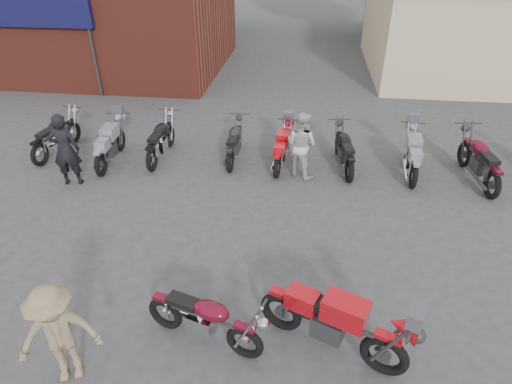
# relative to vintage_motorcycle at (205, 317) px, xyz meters

# --- Properties ---
(ground) EXTENTS (90.00, 90.00, 0.00)m
(ground) POSITION_rel_vintage_motorcycle_xyz_m (0.38, 0.49, -0.54)
(ground) COLOR #353538
(brick_building) EXTENTS (12.00, 8.00, 4.00)m
(brick_building) POSITION_rel_vintage_motorcycle_xyz_m (-8.62, 14.49, 1.46)
(brick_building) COLOR maroon
(brick_building) RESTS_ON ground
(stucco_building) EXTENTS (10.00, 8.00, 3.50)m
(stucco_building) POSITION_rel_vintage_motorcycle_xyz_m (8.88, 15.49, 1.21)
(stucco_building) COLOR #C1B289
(stucco_building) RESTS_ON ground
(vintage_motorcycle) EXTENTS (1.94, 1.11, 1.07)m
(vintage_motorcycle) POSITION_rel_vintage_motorcycle_xyz_m (0.00, 0.00, 0.00)
(vintage_motorcycle) COLOR #580B1B
(vintage_motorcycle) RESTS_ON ground
(sportbike) EXTENTS (2.28, 1.50, 1.26)m
(sportbike) POSITION_rel_vintage_motorcycle_xyz_m (1.84, 0.09, 0.10)
(sportbike) COLOR #B10E17
(sportbike) RESTS_ON ground
(helmet) EXTENTS (0.35, 0.35, 0.25)m
(helmet) POSITION_rel_vintage_motorcycle_xyz_m (-0.48, 0.59, -0.41)
(helmet) COLOR #A91214
(helmet) RESTS_ON ground
(person_dark) EXTENTS (0.73, 0.56, 1.79)m
(person_dark) POSITION_rel_vintage_motorcycle_xyz_m (-4.28, 4.23, 0.36)
(person_dark) COLOR black
(person_dark) RESTS_ON ground
(person_light) EXTENTS (1.02, 0.96, 1.66)m
(person_light) POSITION_rel_vintage_motorcycle_xyz_m (1.20, 5.33, 0.29)
(person_light) COLOR #B5B5B0
(person_light) RESTS_ON ground
(person_tan) EXTENTS (1.19, 0.96, 1.61)m
(person_tan) POSITION_rel_vintage_motorcycle_xyz_m (-1.75, -0.78, 0.27)
(person_tan) COLOR #867353
(person_tan) RESTS_ON ground
(row_bike_0) EXTENTS (0.90, 2.06, 1.16)m
(row_bike_0) POSITION_rel_vintage_motorcycle_xyz_m (-5.44, 5.76, 0.04)
(row_bike_0) COLOR black
(row_bike_0) RESTS_ON ground
(row_bike_1) EXTENTS (0.78, 2.02, 1.15)m
(row_bike_1) POSITION_rel_vintage_motorcycle_xyz_m (-3.78, 5.44, 0.04)
(row_bike_1) COLOR #969BA3
(row_bike_1) RESTS_ON ground
(row_bike_2) EXTENTS (0.69, 2.01, 1.16)m
(row_bike_2) POSITION_rel_vintage_motorcycle_xyz_m (-2.54, 5.84, 0.04)
(row_bike_2) COLOR black
(row_bike_2) RESTS_ON ground
(row_bike_3) EXTENTS (0.63, 1.88, 1.09)m
(row_bike_3) POSITION_rel_vintage_motorcycle_xyz_m (-0.57, 5.98, 0.01)
(row_bike_3) COLOR black
(row_bike_3) RESTS_ON ground
(row_bike_4) EXTENTS (0.79, 1.89, 1.06)m
(row_bike_4) POSITION_rel_vintage_motorcycle_xyz_m (0.71, 5.81, -0.00)
(row_bike_4) COLOR red
(row_bike_4) RESTS_ON ground
(row_bike_5) EXTENTS (0.91, 2.00, 1.12)m
(row_bike_5) POSITION_rel_vintage_motorcycle_xyz_m (2.29, 5.85, 0.02)
(row_bike_5) COLOR black
(row_bike_5) RESTS_ON ground
(row_bike_6) EXTENTS (0.83, 2.02, 1.14)m
(row_bike_6) POSITION_rel_vintage_motorcycle_xyz_m (3.95, 5.77, 0.04)
(row_bike_6) COLOR gray
(row_bike_6) RESTS_ON ground
(row_bike_7) EXTENTS (0.94, 2.21, 1.25)m
(row_bike_7) POSITION_rel_vintage_motorcycle_xyz_m (5.48, 5.59, 0.09)
(row_bike_7) COLOR #520A1E
(row_bike_7) RESTS_ON ground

